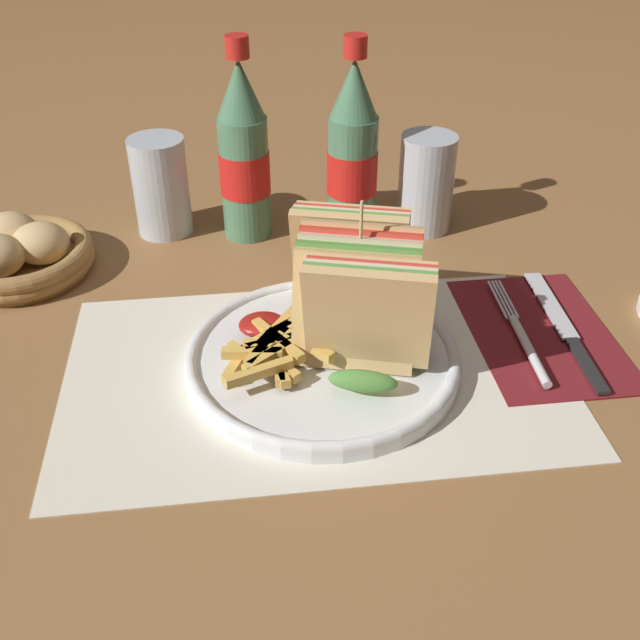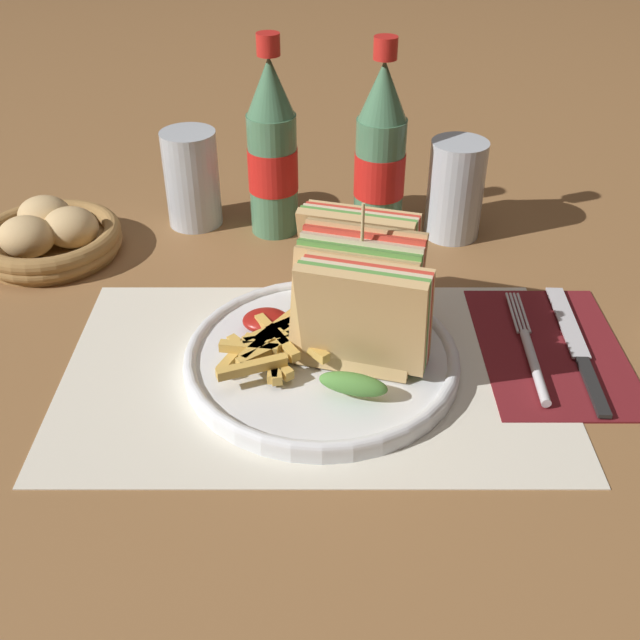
% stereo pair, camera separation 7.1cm
% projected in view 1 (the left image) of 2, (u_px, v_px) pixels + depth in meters
% --- Properties ---
extents(ground_plane, '(4.00, 4.00, 0.00)m').
position_uv_depth(ground_plane, '(312.00, 358.00, 0.72)').
color(ground_plane, olive).
extents(placemat, '(0.47, 0.29, 0.00)m').
position_uv_depth(placemat, '(316.00, 372.00, 0.70)').
color(placemat, silver).
rests_on(placemat, ground_plane).
extents(plate_main, '(0.26, 0.26, 0.02)m').
position_uv_depth(plate_main, '(323.00, 358.00, 0.71)').
color(plate_main, white).
rests_on(plate_main, ground_plane).
extents(club_sandwich, '(0.13, 0.21, 0.15)m').
position_uv_depth(club_sandwich, '(359.00, 289.00, 0.69)').
color(club_sandwich, tan).
rests_on(club_sandwich, plate_main).
extents(fries_pile, '(0.10, 0.11, 0.02)m').
position_uv_depth(fries_pile, '(271.00, 350.00, 0.68)').
color(fries_pile, gold).
rests_on(fries_pile, plate_main).
extents(ketchup_blob, '(0.05, 0.04, 0.02)m').
position_uv_depth(ketchup_blob, '(262.00, 324.00, 0.72)').
color(ketchup_blob, maroon).
rests_on(ketchup_blob, plate_main).
extents(napkin, '(0.14, 0.21, 0.00)m').
position_uv_depth(napkin, '(540.00, 332.00, 0.76)').
color(napkin, maroon).
rests_on(napkin, ground_plane).
extents(fork, '(0.02, 0.18, 0.01)m').
position_uv_depth(fork, '(523.00, 339.00, 0.74)').
color(fork, silver).
rests_on(fork, napkin).
extents(knife, '(0.02, 0.21, 0.00)m').
position_uv_depth(knife, '(565.00, 328.00, 0.75)').
color(knife, black).
rests_on(knife, napkin).
extents(coke_bottle_near, '(0.06, 0.06, 0.24)m').
position_uv_depth(coke_bottle_near, '(244.00, 155.00, 0.87)').
color(coke_bottle_near, '#4C7F5B').
rests_on(coke_bottle_near, ground_plane).
extents(coke_bottle_far, '(0.06, 0.06, 0.24)m').
position_uv_depth(coke_bottle_far, '(352.00, 155.00, 0.88)').
color(coke_bottle_far, '#4C7F5B').
rests_on(coke_bottle_far, ground_plane).
extents(glass_near, '(0.07, 0.07, 0.12)m').
position_uv_depth(glass_near, '(426.00, 183.00, 0.91)').
color(glass_near, silver).
rests_on(glass_near, ground_plane).
extents(glass_far, '(0.07, 0.07, 0.12)m').
position_uv_depth(glass_far, '(161.00, 186.00, 0.90)').
color(glass_far, silver).
rests_on(glass_far, ground_plane).
extents(bread_basket, '(0.17, 0.17, 0.06)m').
position_uv_depth(bread_basket, '(18.00, 255.00, 0.84)').
color(bread_basket, olive).
rests_on(bread_basket, ground_plane).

